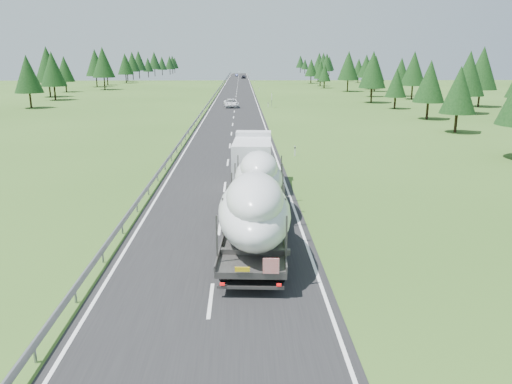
{
  "coord_description": "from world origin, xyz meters",
  "views": [
    {
      "loc": [
        1.28,
        -18.04,
        9.34
      ],
      "look_at": [
        2.06,
        8.6,
        2.15
      ],
      "focal_mm": 35.0,
      "sensor_mm": 36.0,
      "label": 1
    }
  ],
  "objects_px": {
    "distant_car_dark": "(243,77)",
    "boat_truck": "(256,186)",
    "distant_car_blue": "(237,75)",
    "distant_van": "(231,103)",
    "highway_sign": "(272,98)"
  },
  "relations": [
    {
      "from": "distant_car_dark",
      "to": "distant_car_blue",
      "type": "relative_size",
      "value": 1.19
    },
    {
      "from": "boat_truck",
      "to": "highway_sign",
      "type": "bearing_deg",
      "value": 85.86
    },
    {
      "from": "boat_truck",
      "to": "distant_car_dark",
      "type": "xyz_separation_m",
      "value": [
        0.32,
        210.43,
        -1.58
      ]
    },
    {
      "from": "highway_sign",
      "to": "distant_car_dark",
      "type": "distance_m",
      "value": 139.56
    },
    {
      "from": "highway_sign",
      "to": "distant_car_blue",
      "type": "relative_size",
      "value": 0.67
    },
    {
      "from": "boat_truck",
      "to": "distant_van",
      "type": "bearing_deg",
      "value": 92.21
    },
    {
      "from": "distant_car_dark",
      "to": "distant_van",
      "type": "bearing_deg",
      "value": -85.41
    },
    {
      "from": "distant_van",
      "to": "highway_sign",
      "type": "bearing_deg",
      "value": -6.2
    },
    {
      "from": "distant_car_dark",
      "to": "boat_truck",
      "type": "bearing_deg",
      "value": -84.24
    },
    {
      "from": "distant_van",
      "to": "distant_car_blue",
      "type": "xyz_separation_m",
      "value": [
        -0.31,
        167.49,
        -0.16
      ]
    },
    {
      "from": "boat_truck",
      "to": "distant_car_blue",
      "type": "height_order",
      "value": "boat_truck"
    },
    {
      "from": "boat_truck",
      "to": "distant_car_blue",
      "type": "relative_size",
      "value": 5.42
    },
    {
      "from": "highway_sign",
      "to": "boat_truck",
      "type": "distance_m",
      "value": 71.14
    },
    {
      "from": "distant_car_blue",
      "to": "distant_car_dark",
      "type": "bearing_deg",
      "value": -82.38
    },
    {
      "from": "highway_sign",
      "to": "boat_truck",
      "type": "xyz_separation_m",
      "value": [
        -5.14,
        -70.95,
        0.56
      ]
    }
  ]
}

